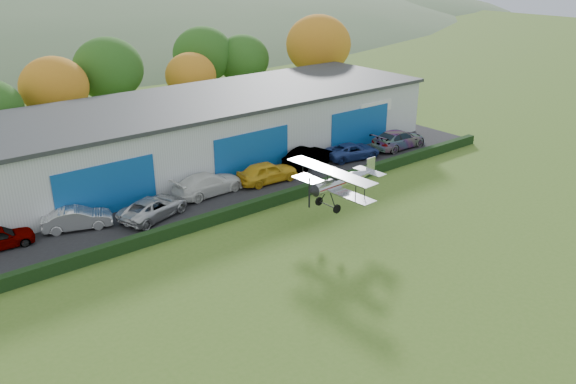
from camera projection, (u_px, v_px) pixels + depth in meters
ground at (434, 324)px, 27.76m from camera, size 300.00×300.00×0.00m
apron at (239, 184)px, 44.65m from camera, size 48.00×9.00×0.05m
hedge at (277, 199)px, 41.05m from camera, size 46.00×0.60×0.80m
hangar at (212, 127)px, 49.85m from camera, size 40.60×12.60×5.30m
tree_belt at (103, 77)px, 55.46m from camera, size 75.70×13.22×10.12m
car_1 at (77, 218)px, 37.12m from camera, size 4.57×2.82×1.42m
car_2 at (154, 207)px, 38.76m from camera, size 5.55×3.82×1.41m
car_3 at (208, 184)px, 42.52m from camera, size 5.63×2.57×1.60m
car_4 at (267, 172)px, 44.71m from camera, size 4.99×2.32×1.65m
car_5 at (309, 157)px, 48.03m from camera, size 5.26×2.75×1.65m
car_6 at (352, 151)px, 49.96m from camera, size 5.26×3.23×1.36m
car_7 at (399, 139)px, 52.70m from camera, size 5.70×2.32×1.65m
biplane at (340, 181)px, 36.65m from camera, size 5.97×6.82×2.56m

